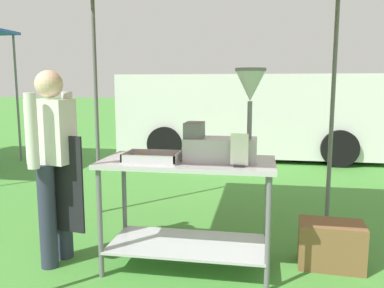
{
  "coord_description": "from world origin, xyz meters",
  "views": [
    {
      "loc": [
        0.32,
        -2.03,
        1.5
      ],
      "look_at": [
        -0.24,
        1.22,
        1.0
      ],
      "focal_mm": 37.19,
      "sensor_mm": 36.0,
      "label": 1
    }
  ],
  "objects_px": {
    "donut_tray": "(152,159)",
    "donut_fryer": "(227,130)",
    "menu_sign": "(239,153)",
    "van_white": "(250,114)",
    "vendor": "(53,158)",
    "supply_crate": "(331,245)",
    "donut_cart": "(188,192)"
  },
  "relations": [
    {
      "from": "donut_cart",
      "to": "donut_fryer",
      "type": "xyz_separation_m",
      "value": [
        0.31,
        0.02,
        0.51
      ]
    },
    {
      "from": "donut_tray",
      "to": "van_white",
      "type": "bearing_deg",
      "value": 83.78
    },
    {
      "from": "menu_sign",
      "to": "donut_cart",
      "type": "bearing_deg",
      "value": 154.55
    },
    {
      "from": "donut_tray",
      "to": "donut_fryer",
      "type": "bearing_deg",
      "value": 11.77
    },
    {
      "from": "donut_cart",
      "to": "van_white",
      "type": "xyz_separation_m",
      "value": [
        0.34,
        5.41,
        0.24
      ]
    },
    {
      "from": "donut_tray",
      "to": "menu_sign",
      "type": "xyz_separation_m",
      "value": [
        0.68,
        -0.1,
        0.08
      ]
    },
    {
      "from": "donut_cart",
      "to": "donut_tray",
      "type": "xyz_separation_m",
      "value": [
        -0.26,
        -0.1,
        0.28
      ]
    },
    {
      "from": "van_white",
      "to": "menu_sign",
      "type": "bearing_deg",
      "value": -89.17
    },
    {
      "from": "supply_crate",
      "to": "menu_sign",
      "type": "bearing_deg",
      "value": -150.78
    },
    {
      "from": "donut_cart",
      "to": "menu_sign",
      "type": "xyz_separation_m",
      "value": [
        0.42,
        -0.2,
        0.37
      ]
    },
    {
      "from": "donut_cart",
      "to": "menu_sign",
      "type": "height_order",
      "value": "menu_sign"
    },
    {
      "from": "donut_cart",
      "to": "van_white",
      "type": "relative_size",
      "value": 0.26
    },
    {
      "from": "donut_fryer",
      "to": "van_white",
      "type": "distance_m",
      "value": 5.4
    },
    {
      "from": "donut_tray",
      "to": "supply_crate",
      "type": "bearing_deg",
      "value": 12.57
    },
    {
      "from": "menu_sign",
      "to": "donut_tray",
      "type": "bearing_deg",
      "value": 171.79
    },
    {
      "from": "vendor",
      "to": "donut_cart",
      "type": "bearing_deg",
      "value": 4.79
    },
    {
      "from": "donut_cart",
      "to": "van_white",
      "type": "bearing_deg",
      "value": 86.44
    },
    {
      "from": "donut_fryer",
      "to": "supply_crate",
      "type": "height_order",
      "value": "donut_fryer"
    },
    {
      "from": "menu_sign",
      "to": "van_white",
      "type": "xyz_separation_m",
      "value": [
        -0.08,
        5.61,
        -0.13
      ]
    },
    {
      "from": "donut_cart",
      "to": "vendor",
      "type": "relative_size",
      "value": 0.85
    },
    {
      "from": "vendor",
      "to": "supply_crate",
      "type": "relative_size",
      "value": 2.99
    },
    {
      "from": "donut_tray",
      "to": "supply_crate",
      "type": "distance_m",
      "value": 1.63
    },
    {
      "from": "van_white",
      "to": "donut_fryer",
      "type": "bearing_deg",
      "value": -90.33
    },
    {
      "from": "donut_fryer",
      "to": "menu_sign",
      "type": "distance_m",
      "value": 0.28
    },
    {
      "from": "vendor",
      "to": "supply_crate",
      "type": "xyz_separation_m",
      "value": [
        2.26,
        0.31,
        -0.72
      ]
    },
    {
      "from": "supply_crate",
      "to": "van_white",
      "type": "relative_size",
      "value": 0.1
    },
    {
      "from": "donut_tray",
      "to": "menu_sign",
      "type": "relative_size",
      "value": 1.72
    },
    {
      "from": "vendor",
      "to": "van_white",
      "type": "bearing_deg",
      "value": 75.33
    },
    {
      "from": "menu_sign",
      "to": "van_white",
      "type": "relative_size",
      "value": 0.05
    },
    {
      "from": "menu_sign",
      "to": "van_white",
      "type": "height_order",
      "value": "van_white"
    },
    {
      "from": "donut_cart",
      "to": "supply_crate",
      "type": "height_order",
      "value": "donut_cart"
    },
    {
      "from": "menu_sign",
      "to": "vendor",
      "type": "relative_size",
      "value": 0.15
    }
  ]
}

